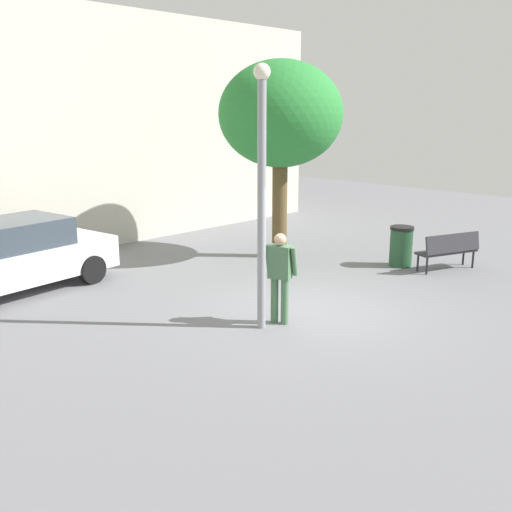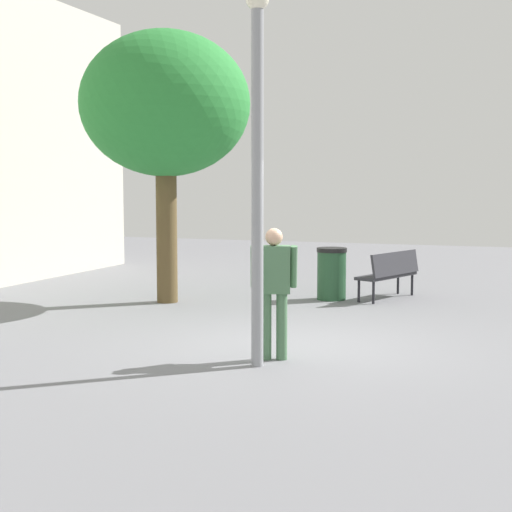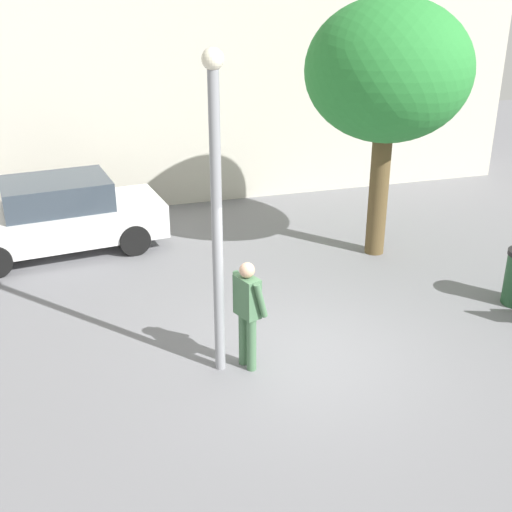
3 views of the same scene
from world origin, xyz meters
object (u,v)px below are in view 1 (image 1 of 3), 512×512
at_px(park_bench, 449,248).
at_px(trash_bin, 401,246).
at_px(lamppost, 262,185).
at_px(parked_car_white, 14,256).
at_px(person_by_lamppost, 280,272).
at_px(plaza_tree, 281,115).

xyz_separation_m(park_bench, trash_bin, (-0.43, 1.05, -0.04)).
distance_m(lamppost, park_bench, 6.29).
bearing_deg(trash_bin, parked_car_white, 147.88).
relative_size(park_bench, parked_car_white, 0.38).
bearing_deg(trash_bin, park_bench, -67.69).
relative_size(lamppost, person_by_lamppost, 2.71).
distance_m(lamppost, person_by_lamppost, 1.64).
distance_m(lamppost, plaza_tree, 5.39).
bearing_deg(person_by_lamppost, lamppost, 168.72).
xyz_separation_m(lamppost, person_by_lamppost, (0.40, -0.08, -1.59)).
bearing_deg(person_by_lamppost, park_bench, -5.12).
xyz_separation_m(lamppost, plaza_tree, (4.12, 3.30, 1.09)).
bearing_deg(park_bench, person_by_lamppost, 174.88).
xyz_separation_m(person_by_lamppost, parked_car_white, (-2.50, 5.33, -0.19)).
bearing_deg(park_bench, lamppost, 174.46).
height_order(lamppost, parked_car_white, lamppost).
height_order(park_bench, trash_bin, trash_bin).
bearing_deg(person_by_lamppost, trash_bin, 6.21).
bearing_deg(lamppost, park_bench, -5.54).
relative_size(person_by_lamppost, trash_bin, 1.67).
relative_size(park_bench, trash_bin, 1.67).
bearing_deg(lamppost, plaza_tree, 38.69).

